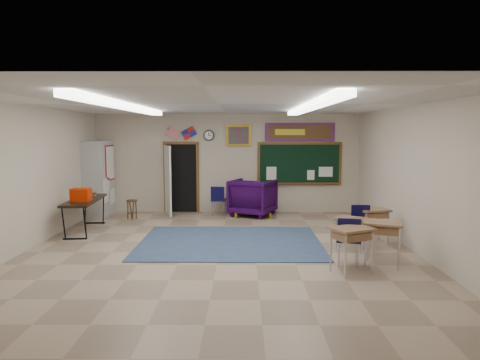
{
  "coord_description": "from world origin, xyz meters",
  "views": [
    {
      "loc": [
        0.49,
        -8.5,
        2.44
      ],
      "look_at": [
        0.42,
        1.5,
        1.32
      ],
      "focal_mm": 32.0,
      "sensor_mm": 36.0,
      "label": 1
    }
  ],
  "objects_px": {
    "wingback_armchair": "(253,197)",
    "student_desk_front_left": "(351,232)",
    "student_desk_front_right": "(373,224)",
    "folding_table": "(85,214)",
    "wooden_stool": "(132,209)"
  },
  "relations": [
    {
      "from": "folding_table",
      "to": "wooden_stool",
      "type": "relative_size",
      "value": 3.67
    },
    {
      "from": "folding_table",
      "to": "wingback_armchair",
      "type": "bearing_deg",
      "value": 21.55
    },
    {
      "from": "wooden_stool",
      "to": "student_desk_front_right",
      "type": "bearing_deg",
      "value": -23.3
    },
    {
      "from": "student_desk_front_left",
      "to": "folding_table",
      "type": "bearing_deg",
      "value": -168.08
    },
    {
      "from": "wingback_armchair",
      "to": "folding_table",
      "type": "xyz_separation_m",
      "value": [
        -4.2,
        -2.07,
        -0.1
      ]
    },
    {
      "from": "wingback_armchair",
      "to": "student_desk_front_right",
      "type": "distance_m",
      "value": 4.08
    },
    {
      "from": "student_desk_front_right",
      "to": "wooden_stool",
      "type": "bearing_deg",
      "value": 144.77
    },
    {
      "from": "wingback_armchair",
      "to": "student_desk_front_left",
      "type": "relative_size",
      "value": 1.66
    },
    {
      "from": "student_desk_front_left",
      "to": "wooden_stool",
      "type": "relative_size",
      "value": 1.32
    },
    {
      "from": "wingback_armchair",
      "to": "student_desk_front_left",
      "type": "height_order",
      "value": "wingback_armchair"
    },
    {
      "from": "wingback_armchair",
      "to": "student_desk_front_right",
      "type": "bearing_deg",
      "value": 153.85
    },
    {
      "from": "student_desk_front_left",
      "to": "student_desk_front_right",
      "type": "distance_m",
      "value": 0.91
    },
    {
      "from": "wingback_armchair",
      "to": "student_desk_front_right",
      "type": "relative_size",
      "value": 1.54
    },
    {
      "from": "student_desk_front_right",
      "to": "folding_table",
      "type": "xyz_separation_m",
      "value": [
        -6.79,
        1.09,
        0.01
      ]
    },
    {
      "from": "wingback_armchair",
      "to": "folding_table",
      "type": "distance_m",
      "value": 4.68
    }
  ]
}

